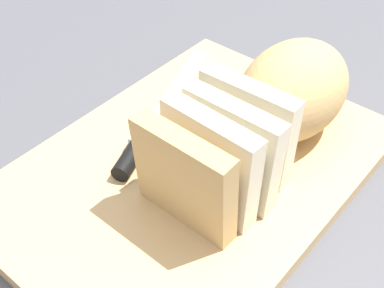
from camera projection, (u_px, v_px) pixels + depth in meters
The scene contains 7 objects.
ground_plane at pixel (192, 176), 0.57m from camera, with size 3.00×3.00×0.00m, color #4C4C51.
cutting_board at pixel (192, 170), 0.57m from camera, with size 0.43×0.31×0.02m, color tan.
bread_loaf at pixel (269, 111), 0.54m from camera, with size 0.27×0.12×0.11m.
bread_knife at pixel (147, 134), 0.59m from camera, with size 0.25×0.12×0.02m.
crumb_near_knife at pixel (222, 150), 0.57m from camera, with size 0.00×0.00×0.00m, color tan.
crumb_near_loaf at pixel (155, 132), 0.60m from camera, with size 0.00×0.00×0.00m, color tan.
crumb_stray_left at pixel (158, 172), 0.55m from camera, with size 0.00×0.00×0.00m, color tan.
Camera 1 is at (0.30, 0.26, 0.41)m, focal length 48.13 mm.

